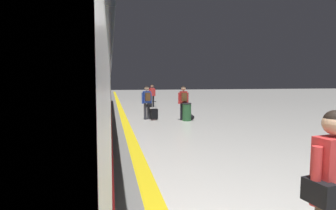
{
  "coord_description": "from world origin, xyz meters",
  "views": [
    {
      "loc": [
        -1.29,
        -1.26,
        1.99
      ],
      "look_at": [
        0.05,
        4.79,
        1.43
      ],
      "focal_mm": 27.8,
      "sensor_mm": 36.0,
      "label": 1
    }
  ],
  "objects_px": {
    "traveller_foreground": "(330,184)",
    "duffel_bag_near": "(190,117)",
    "passenger_mid": "(147,100)",
    "suitcase_mid": "(154,114)",
    "passenger_far": "(152,94)",
    "high_speed_train": "(71,68)",
    "waste_bin": "(187,112)",
    "duffel_bag_far": "(149,105)",
    "passenger_near": "(184,100)"
  },
  "relations": [
    {
      "from": "duffel_bag_far",
      "to": "waste_bin",
      "type": "distance_m",
      "value": 7.22
    },
    {
      "from": "high_speed_train",
      "to": "duffel_bag_far",
      "type": "bearing_deg",
      "value": 65.16
    },
    {
      "from": "duffel_bag_near",
      "to": "waste_bin",
      "type": "height_order",
      "value": "waste_bin"
    },
    {
      "from": "passenger_near",
      "to": "duffel_bag_far",
      "type": "bearing_deg",
      "value": 96.81
    },
    {
      "from": "passenger_near",
      "to": "waste_bin",
      "type": "height_order",
      "value": "passenger_near"
    },
    {
      "from": "passenger_near",
      "to": "passenger_mid",
      "type": "relative_size",
      "value": 1.0
    },
    {
      "from": "traveller_foreground",
      "to": "duffel_bag_far",
      "type": "height_order",
      "value": "traveller_foreground"
    },
    {
      "from": "duffel_bag_far",
      "to": "high_speed_train",
      "type": "bearing_deg",
      "value": -114.84
    },
    {
      "from": "passenger_near",
      "to": "waste_bin",
      "type": "distance_m",
      "value": 0.65
    },
    {
      "from": "traveller_foreground",
      "to": "passenger_far",
      "type": "relative_size",
      "value": 0.98
    },
    {
      "from": "passenger_near",
      "to": "passenger_far",
      "type": "relative_size",
      "value": 1.0
    },
    {
      "from": "high_speed_train",
      "to": "waste_bin",
      "type": "bearing_deg",
      "value": 21.71
    },
    {
      "from": "passenger_mid",
      "to": "suitcase_mid",
      "type": "relative_size",
      "value": 1.8
    },
    {
      "from": "passenger_far",
      "to": "suitcase_mid",
      "type": "bearing_deg",
      "value": -98.26
    },
    {
      "from": "duffel_bag_near",
      "to": "duffel_bag_far",
      "type": "bearing_deg",
      "value": 99.21
    },
    {
      "from": "passenger_near",
      "to": "passenger_mid",
      "type": "distance_m",
      "value": 1.91
    },
    {
      "from": "high_speed_train",
      "to": "suitcase_mid",
      "type": "bearing_deg",
      "value": 36.68
    },
    {
      "from": "high_speed_train",
      "to": "passenger_far",
      "type": "bearing_deg",
      "value": 64.12
    },
    {
      "from": "duffel_bag_far",
      "to": "duffel_bag_near",
      "type": "bearing_deg",
      "value": -80.79
    },
    {
      "from": "duffel_bag_near",
      "to": "duffel_bag_far",
      "type": "xyz_separation_m",
      "value": [
        -1.14,
        7.05,
        0.0
      ]
    },
    {
      "from": "high_speed_train",
      "to": "duffel_bag_near",
      "type": "distance_m",
      "value": 6.29
    },
    {
      "from": "high_speed_train",
      "to": "duffel_bag_near",
      "type": "xyz_separation_m",
      "value": [
        5.41,
        2.17,
        -2.35
      ]
    },
    {
      "from": "high_speed_train",
      "to": "traveller_foreground",
      "type": "relative_size",
      "value": 19.33
    },
    {
      "from": "passenger_near",
      "to": "suitcase_mid",
      "type": "distance_m",
      "value": 1.69
    },
    {
      "from": "passenger_near",
      "to": "waste_bin",
      "type": "xyz_separation_m",
      "value": [
        0.1,
        -0.25,
        -0.59
      ]
    },
    {
      "from": "passenger_mid",
      "to": "suitcase_mid",
      "type": "height_order",
      "value": "passenger_mid"
    },
    {
      "from": "traveller_foreground",
      "to": "high_speed_train",
      "type": "bearing_deg",
      "value": 112.77
    },
    {
      "from": "traveller_foreground",
      "to": "suitcase_mid",
      "type": "height_order",
      "value": "traveller_foreground"
    },
    {
      "from": "passenger_far",
      "to": "waste_bin",
      "type": "relative_size",
      "value": 1.94
    },
    {
      "from": "traveller_foreground",
      "to": "duffel_bag_far",
      "type": "bearing_deg",
      "value": 87.62
    },
    {
      "from": "high_speed_train",
      "to": "passenger_near",
      "type": "relative_size",
      "value": 18.89
    },
    {
      "from": "waste_bin",
      "to": "duffel_bag_near",
      "type": "bearing_deg",
      "value": 24.95
    },
    {
      "from": "traveller_foreground",
      "to": "waste_bin",
      "type": "height_order",
      "value": "traveller_foreground"
    },
    {
      "from": "traveller_foreground",
      "to": "waste_bin",
      "type": "xyz_separation_m",
      "value": [
        1.66,
        10.49,
        -0.54
      ]
    },
    {
      "from": "traveller_foreground",
      "to": "suitcase_mid",
      "type": "distance_m",
      "value": 11.13
    },
    {
      "from": "passenger_far",
      "to": "waste_bin",
      "type": "height_order",
      "value": "passenger_far"
    },
    {
      "from": "passenger_mid",
      "to": "passenger_far",
      "type": "distance_m",
      "value": 6.62
    },
    {
      "from": "passenger_mid",
      "to": "passenger_far",
      "type": "xyz_separation_m",
      "value": [
        1.3,
        6.49,
        -0.02
      ]
    },
    {
      "from": "duffel_bag_near",
      "to": "suitcase_mid",
      "type": "xyz_separation_m",
      "value": [
        -1.81,
        0.52,
        0.17
      ]
    },
    {
      "from": "duffel_bag_near",
      "to": "passenger_near",
      "type": "bearing_deg",
      "value": 154.83
    },
    {
      "from": "duffel_bag_near",
      "to": "waste_bin",
      "type": "relative_size",
      "value": 0.48
    },
    {
      "from": "passenger_far",
      "to": "passenger_mid",
      "type": "bearing_deg",
      "value": -101.31
    },
    {
      "from": "high_speed_train",
      "to": "duffel_bag_far",
      "type": "distance_m",
      "value": 10.43
    },
    {
      "from": "passenger_far",
      "to": "waste_bin",
      "type": "bearing_deg",
      "value": -85.29
    },
    {
      "from": "traveller_foreground",
      "to": "duffel_bag_near",
      "type": "bearing_deg",
      "value": 79.94
    },
    {
      "from": "duffel_bag_near",
      "to": "passenger_mid",
      "type": "relative_size",
      "value": 0.25
    },
    {
      "from": "traveller_foreground",
      "to": "duffel_bag_near",
      "type": "height_order",
      "value": "traveller_foreground"
    },
    {
      "from": "high_speed_train",
      "to": "passenger_mid",
      "type": "bearing_deg",
      "value": 42.05
    },
    {
      "from": "high_speed_train",
      "to": "passenger_mid",
      "type": "relative_size",
      "value": 18.96
    },
    {
      "from": "duffel_bag_far",
      "to": "passenger_mid",
      "type": "bearing_deg",
      "value": -98.9
    }
  ]
}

